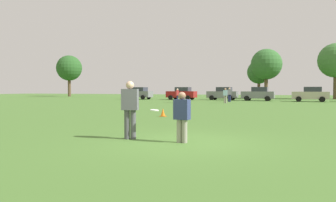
{
  "coord_description": "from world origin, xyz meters",
  "views": [
    {
      "loc": [
        2.9,
        -9.1,
        1.57
      ],
      "look_at": [
        -1.15,
        2.05,
        1.13
      ],
      "focal_mm": 34.95,
      "sensor_mm": 36.0,
      "label": 1
    }
  ],
  "objects_px": {
    "traffic_cone": "(163,112)",
    "bystander_sideline_watcher": "(229,94)",
    "player_thrower": "(130,106)",
    "bystander_far_jogger": "(177,95)",
    "parked_car_near_right": "(311,94)",
    "parked_car_near_left": "(138,93)",
    "parked_car_mid_left": "(182,93)",
    "parked_car_mid_right": "(258,94)",
    "parked_car_center": "(223,93)",
    "player_defender": "(182,114)",
    "bystander_field_marshal": "(225,95)",
    "frisbee": "(155,110)"
  },
  "relations": [
    {
      "from": "parked_car_mid_left",
      "to": "parked_car_mid_right",
      "type": "height_order",
      "value": "same"
    },
    {
      "from": "player_thrower",
      "to": "bystander_far_jogger",
      "type": "bearing_deg",
      "value": 105.23
    },
    {
      "from": "parked_car_mid_left",
      "to": "player_defender",
      "type": "bearing_deg",
      "value": -72.45
    },
    {
      "from": "player_thrower",
      "to": "parked_car_center",
      "type": "xyz_separation_m",
      "value": [
        -3.89,
        36.84,
        -0.1
      ]
    },
    {
      "from": "parked_car_center",
      "to": "parked_car_mid_right",
      "type": "xyz_separation_m",
      "value": [
        4.95,
        -1.24,
        0.0
      ]
    },
    {
      "from": "parked_car_center",
      "to": "player_defender",
      "type": "bearing_deg",
      "value": -81.35
    },
    {
      "from": "player_defender",
      "to": "parked_car_near_left",
      "type": "xyz_separation_m",
      "value": [
        -18.16,
        35.72,
        0.1
      ]
    },
    {
      "from": "frisbee",
      "to": "parked_car_mid_left",
      "type": "xyz_separation_m",
      "value": [
        -10.44,
        35.78,
        0.0
      ]
    },
    {
      "from": "parked_car_near_right",
      "to": "bystander_sideline_watcher",
      "type": "distance_m",
      "value": 10.08
    },
    {
      "from": "parked_car_near_left",
      "to": "parked_car_near_right",
      "type": "bearing_deg",
      "value": -2.87
    },
    {
      "from": "player_defender",
      "to": "bystander_sideline_watcher",
      "type": "xyz_separation_m",
      "value": [
        -3.65,
        30.63,
        0.15
      ]
    },
    {
      "from": "parked_car_mid_left",
      "to": "parked_car_center",
      "type": "xyz_separation_m",
      "value": [
        5.74,
        1.0,
        0.0
      ]
    },
    {
      "from": "parked_car_mid_left",
      "to": "parked_car_center",
      "type": "relative_size",
      "value": 1.0
    },
    {
      "from": "parked_car_mid_right",
      "to": "parked_car_near_right",
      "type": "relative_size",
      "value": 1.0
    },
    {
      "from": "parked_car_near_left",
      "to": "parked_car_near_right",
      "type": "relative_size",
      "value": 1.0
    },
    {
      "from": "player_thrower",
      "to": "bystander_far_jogger",
      "type": "relative_size",
      "value": 1.12
    },
    {
      "from": "frisbee",
      "to": "bystander_sideline_watcher",
      "type": "height_order",
      "value": "bystander_sideline_watcher"
    },
    {
      "from": "player_thrower",
      "to": "parked_car_near_left",
      "type": "distance_m",
      "value": 39.24
    },
    {
      "from": "parked_car_near_right",
      "to": "player_thrower",
      "type": "bearing_deg",
      "value": -102.06
    },
    {
      "from": "bystander_sideline_watcher",
      "to": "bystander_field_marshal",
      "type": "height_order",
      "value": "bystander_sideline_watcher"
    },
    {
      "from": "parked_car_near_right",
      "to": "bystander_far_jogger",
      "type": "bearing_deg",
      "value": -151.08
    },
    {
      "from": "parked_car_near_right",
      "to": "parked_car_center",
      "type": "bearing_deg",
      "value": 167.97
    },
    {
      "from": "parked_car_near_right",
      "to": "parked_car_near_left",
      "type": "bearing_deg",
      "value": 177.13
    },
    {
      "from": "bystander_far_jogger",
      "to": "parked_car_center",
      "type": "bearing_deg",
      "value": 72.48
    },
    {
      "from": "traffic_cone",
      "to": "bystander_sideline_watcher",
      "type": "distance_m",
      "value": 22.35
    },
    {
      "from": "parked_car_mid_left",
      "to": "bystander_sideline_watcher",
      "type": "height_order",
      "value": "parked_car_mid_left"
    },
    {
      "from": "traffic_cone",
      "to": "parked_car_near_right",
      "type": "height_order",
      "value": "parked_car_near_right"
    },
    {
      "from": "player_defender",
      "to": "bystander_field_marshal",
      "type": "height_order",
      "value": "bystander_field_marshal"
    },
    {
      "from": "traffic_cone",
      "to": "bystander_far_jogger",
      "type": "xyz_separation_m",
      "value": [
        -5.16,
        18.2,
        0.68
      ]
    },
    {
      "from": "traffic_cone",
      "to": "bystander_field_marshal",
      "type": "relative_size",
      "value": 0.29
    },
    {
      "from": "traffic_cone",
      "to": "player_defender",
      "type": "bearing_deg",
      "value": -65.66
    },
    {
      "from": "parked_car_center",
      "to": "bystander_far_jogger",
      "type": "bearing_deg",
      "value": -107.52
    },
    {
      "from": "parked_car_mid_right",
      "to": "bystander_far_jogger",
      "type": "bearing_deg",
      "value": -131.87
    },
    {
      "from": "player_thrower",
      "to": "bystander_sideline_watcher",
      "type": "xyz_separation_m",
      "value": [
        -1.93,
        30.54,
        -0.05
      ]
    },
    {
      "from": "player_thrower",
      "to": "parked_car_near_left",
      "type": "xyz_separation_m",
      "value": [
        -16.44,
        35.63,
        -0.1
      ]
    },
    {
      "from": "player_defender",
      "to": "bystander_far_jogger",
      "type": "relative_size",
      "value": 0.92
    },
    {
      "from": "player_defender",
      "to": "bystander_sideline_watcher",
      "type": "height_order",
      "value": "bystander_sideline_watcher"
    },
    {
      "from": "parked_car_near_right",
      "to": "bystander_field_marshal",
      "type": "distance_m",
      "value": 11.94
    },
    {
      "from": "frisbee",
      "to": "traffic_cone",
      "type": "relative_size",
      "value": 0.57
    },
    {
      "from": "player_defender",
      "to": "frisbee",
      "type": "xyz_separation_m",
      "value": [
        -0.92,
        0.15,
        0.1
      ]
    },
    {
      "from": "traffic_cone",
      "to": "bystander_far_jogger",
      "type": "relative_size",
      "value": 0.3
    },
    {
      "from": "parked_car_center",
      "to": "bystander_sideline_watcher",
      "type": "distance_m",
      "value": 6.6
    },
    {
      "from": "parked_car_mid_left",
      "to": "bystander_field_marshal",
      "type": "distance_m",
      "value": 12.04
    },
    {
      "from": "parked_car_mid_right",
      "to": "bystander_far_jogger",
      "type": "relative_size",
      "value": 2.65
    },
    {
      "from": "player_defender",
      "to": "bystander_field_marshal",
      "type": "relative_size",
      "value": 0.9
    },
    {
      "from": "parked_car_mid_left",
      "to": "bystander_field_marshal",
      "type": "bearing_deg",
      "value": -49.12
    },
    {
      "from": "parked_car_center",
      "to": "bystander_field_marshal",
      "type": "bearing_deg",
      "value": -78.05
    },
    {
      "from": "parked_car_mid_left",
      "to": "bystander_field_marshal",
      "type": "xyz_separation_m",
      "value": [
        7.88,
        -9.1,
        0.01
      ]
    },
    {
      "from": "player_thrower",
      "to": "bystander_sideline_watcher",
      "type": "height_order",
      "value": "player_thrower"
    },
    {
      "from": "player_thrower",
      "to": "bystander_far_jogger",
      "type": "xyz_separation_m",
      "value": [
        -7.19,
        26.4,
        -0.11
      ]
    }
  ]
}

